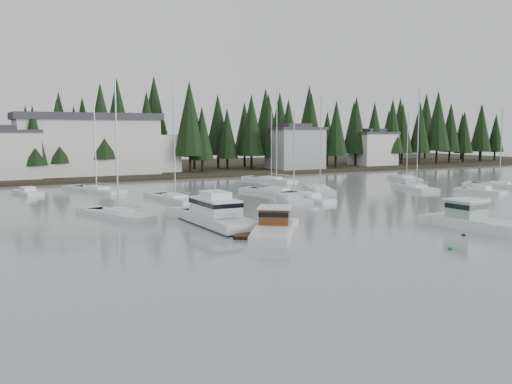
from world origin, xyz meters
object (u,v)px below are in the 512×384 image
Objects in this scene: house_west at (10,153)px; house_east_a at (295,147)px; sailboat_7 at (320,191)px; sailboat_12 at (276,193)px; sailboat_4 at (118,216)px; cabin_cruiser_center at (217,218)px; sailboat_6 at (97,191)px; sailboat_10 at (175,200)px; sailboat_11 at (294,200)px; sailboat_1 at (417,189)px; lobster_boat_brown at (272,230)px; sailboat_0 at (271,181)px; house_east_b at (373,148)px; runabout_3 at (28,193)px; lobster_boat_teal at (479,223)px; sailboat_2 at (499,186)px; runabout_2 at (482,192)px; harbor_inn at (99,145)px; runabout_1 at (310,200)px; sailboat_9 at (406,180)px.

house_east_a reaches higher than house_west.
sailboat_7 is 0.97× the size of sailboat_12.
house_east_a is 66.31m from sailboat_4.
sailboat_6 is at bearing 5.60° from cabin_cruiser_center.
sailboat_11 is at bearing -122.61° from sailboat_10.
cabin_cruiser_center is 0.74× the size of sailboat_1.
sailboat_1 is (35.74, 21.45, -0.39)m from lobster_boat_brown.
sailboat_4 is 0.95× the size of sailboat_10.
sailboat_0 is 42.24m from sailboat_4.
runabout_3 is (-75.73, -22.22, -4.27)m from house_east_b.
lobster_boat_teal is at bearing -108.92° from house_east_a.
cabin_cruiser_center is 33.24m from sailboat_6.
sailboat_12 is at bearing 6.52° from sailboat_11.
sailboat_2 is 66.96m from runabout_3.
house_east_a reaches higher than runabout_2.
runabout_3 is at bearing 91.40° from sailboat_7.
sailboat_0 is 2.08× the size of runabout_3.
runabout_2 is (23.17, 19.51, -0.44)m from lobster_boat_teal.
harbor_inn is 2.45× the size of sailboat_0.
house_west is 74.53m from lobster_boat_teal.
sailboat_6 is (-29.22, -3.01, 0.01)m from sailboat_0.
lobster_boat_brown reaches higher than runabout_3.
runabout_2 is at bearing -133.44° from sailboat_1.
lobster_boat_teal is 0.64× the size of sailboat_4.
runabout_3 is (0.27, -21.22, -4.52)m from house_west.
sailboat_2 is 10.18m from runabout_2.
sailboat_0 is 1.00× the size of sailboat_2.
sailboat_10 is (1.04, 25.53, -0.41)m from lobster_boat_brown.
runabout_1 is (-46.75, -45.49, -4.27)m from house_east_b.
sailboat_12 is 9.17m from runabout_1.
sailboat_9 reaches higher than house_east_b.
sailboat_0 is at bearing -44.20° from harbor_inn.
sailboat_7 is (-1.74, -16.84, 0.02)m from sailboat_0.
sailboat_2 is at bearing -96.95° from runabout_1.
runabout_3 is at bearing -159.38° from house_east_a.
runabout_1 is (-0.61, -9.15, 0.05)m from sailboat_12.
harbor_inn is 26.84m from sailboat_6.
sailboat_10 is (-48.24, 7.05, 0.01)m from sailboat_2.
sailboat_2 is 1.06× the size of sailboat_11.
sailboat_1 is at bearing -102.43° from sailboat_10.
house_east_a is 0.88× the size of sailboat_0.
sailboat_10 is at bearing 99.38° from sailboat_1.
sailboat_6 is (-45.05, -21.16, -4.84)m from house_east_a.
sailboat_11 is at bearing 3.66° from lobster_boat_teal.
sailboat_1 is 1.04× the size of sailboat_12.
house_east_a is 0.78× the size of sailboat_7.
cabin_cruiser_center is 1.55× the size of runabout_1.
sailboat_6 is (-6.09, -25.50, -5.71)m from harbor_inn.
runabout_3 is (-14.77, -24.56, -5.64)m from harbor_inn.
sailboat_11 is (13.77, 19.08, -0.43)m from lobster_boat_brown.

